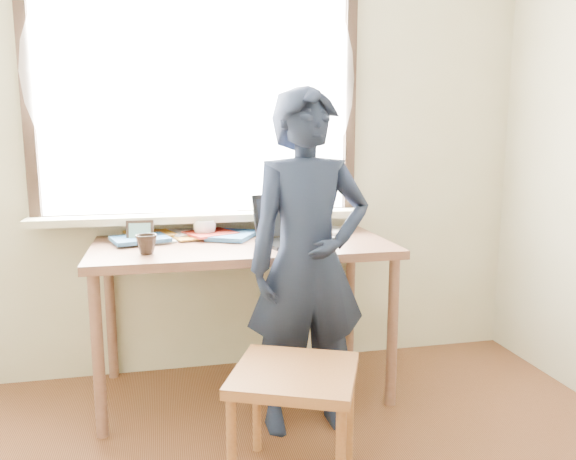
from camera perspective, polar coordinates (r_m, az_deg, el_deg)
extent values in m
cube|color=beige|center=(3.27, -5.49, 8.14)|extent=(3.50, 0.02, 2.60)
cube|color=white|center=(3.24, -9.15, 13.36)|extent=(1.70, 0.01, 1.30)
cube|color=black|center=(3.26, -8.80, 1.34)|extent=(1.82, 0.06, 0.06)
cube|color=black|center=(3.29, -25.00, 12.52)|extent=(0.06, 0.06, 1.30)
cube|color=black|center=(3.40, 6.26, 13.26)|extent=(0.06, 0.06, 1.30)
cube|color=beige|center=(3.19, -8.72, 1.34)|extent=(1.85, 0.20, 0.04)
cube|color=white|center=(3.17, -9.11, 15.24)|extent=(1.95, 0.02, 1.65)
cube|color=brown|center=(2.96, -4.62, -1.70)|extent=(1.54, 0.77, 0.04)
cylinder|color=brown|center=(2.75, -18.73, -12.11)|extent=(0.06, 0.06, 0.78)
cylinder|color=brown|center=(3.37, -17.58, -7.94)|extent=(0.06, 0.06, 0.78)
cylinder|color=brown|center=(2.95, 10.56, -10.21)|extent=(0.06, 0.06, 0.78)
cylinder|color=brown|center=(3.54, 6.35, -6.68)|extent=(0.06, 0.06, 0.78)
cube|color=black|center=(2.93, 0.85, -1.18)|extent=(0.42, 0.35, 0.02)
cube|color=black|center=(3.02, -0.35, 1.43)|extent=(0.37, 0.17, 0.24)
cube|color=black|center=(3.02, -0.35, 1.43)|extent=(0.32, 0.14, 0.20)
cube|color=black|center=(2.92, 0.95, -1.15)|extent=(0.35, 0.23, 0.00)
imported|color=white|center=(3.12, -8.46, 0.14)|extent=(0.14, 0.14, 0.10)
imported|color=black|center=(2.75, -14.18, -1.42)|extent=(0.10, 0.10, 0.09)
ellipsoid|color=black|center=(2.96, 4.79, -0.94)|extent=(0.09, 0.06, 0.03)
cube|color=white|center=(3.10, -13.56, -0.91)|extent=(0.28, 0.28, 0.01)
cube|color=#2D5C92|center=(3.21, -14.79, -0.39)|extent=(0.28, 0.34, 0.02)
cube|color=white|center=(3.12, -12.22, -0.71)|extent=(0.32, 0.33, 0.00)
cube|color=white|center=(3.10, -10.93, -0.66)|extent=(0.37, 0.37, 0.00)
cube|color=#2D5C92|center=(3.16, -5.90, -0.20)|extent=(0.24, 0.27, 0.01)
cube|color=#2D5C92|center=(3.11, -5.12, -0.27)|extent=(0.25, 0.30, 0.01)
imported|color=white|center=(3.17, -12.37, -0.50)|extent=(0.32, 0.34, 0.03)
imported|color=white|center=(3.27, 3.13, -0.03)|extent=(0.24, 0.27, 0.02)
cube|color=black|center=(3.02, -14.80, -0.28)|extent=(0.14, 0.02, 0.11)
cube|color=#4A7935|center=(3.02, -14.80, -0.28)|extent=(0.11, 0.01, 0.08)
cube|color=#995F32|center=(2.27, 0.67, -14.47)|extent=(0.61, 0.60, 0.04)
cylinder|color=#995F32|center=(2.26, -5.74, -21.57)|extent=(0.04, 0.04, 0.44)
cylinder|color=#995F32|center=(2.59, -3.19, -17.23)|extent=(0.04, 0.04, 0.44)
cylinder|color=#995F32|center=(2.53, 6.26, -17.95)|extent=(0.04, 0.04, 0.44)
imported|color=black|center=(2.60, 2.06, -3.37)|extent=(0.61, 0.42, 1.60)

